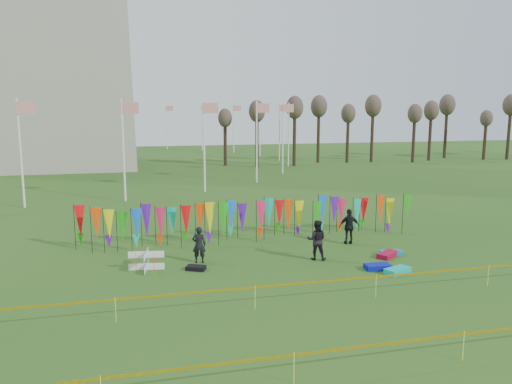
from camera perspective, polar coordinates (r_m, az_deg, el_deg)
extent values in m
plane|color=#244E16|center=(21.55, 3.22, -10.17)|extent=(160.00, 160.00, 0.00)
cylinder|color=white|center=(70.37, 2.70, 6.86)|extent=(0.16, 0.16, 8.00)
plane|color=#B51A13|center=(70.46, 3.19, 9.54)|extent=(1.40, 0.00, 1.40)
cylinder|color=white|center=(77.09, 0.47, 7.10)|extent=(0.16, 0.16, 8.00)
plane|color=#B51A13|center=(77.18, 0.91, 9.55)|extent=(1.40, 0.00, 1.40)
cylinder|color=white|center=(83.06, -2.58, 7.26)|extent=(0.16, 0.16, 8.00)
plane|color=#B51A13|center=(83.11, -2.18, 9.54)|extent=(1.40, 0.00, 1.40)
cylinder|color=white|center=(88.04, -6.19, 7.35)|extent=(0.16, 0.16, 8.00)
plane|color=#B51A13|center=(88.06, -5.84, 9.50)|extent=(1.40, 0.00, 1.40)
cylinder|color=white|center=(91.89, -10.18, 7.34)|extent=(0.16, 0.16, 8.00)
plane|color=#B51A13|center=(91.87, -9.87, 9.41)|extent=(1.40, 0.00, 1.40)
cylinder|color=white|center=(94.49, -14.42, 7.25)|extent=(0.16, 0.16, 8.00)
plane|color=#B51A13|center=(94.43, -14.13, 9.26)|extent=(1.40, 0.00, 1.40)
cylinder|color=white|center=(95.77, -18.78, 7.07)|extent=(0.16, 0.16, 8.00)
plane|color=#B51A13|center=(95.67, -18.53, 9.06)|extent=(1.40, 0.00, 1.40)
cylinder|color=white|center=(95.71, -23.18, 6.81)|extent=(0.16, 0.16, 8.00)
plane|color=#B51A13|center=(95.56, -22.95, 8.80)|extent=(1.40, 0.00, 1.40)
cylinder|color=white|center=(40.32, -25.30, 3.98)|extent=(0.16, 0.16, 8.00)
plane|color=#B51A13|center=(40.07, -24.79, 8.72)|extent=(1.40, 0.00, 1.40)
cylinder|color=white|center=(40.48, -14.91, 4.59)|extent=(0.16, 0.16, 8.00)
plane|color=#B51A13|center=(40.34, -14.25, 9.30)|extent=(1.40, 0.00, 1.40)
cylinder|color=white|center=(43.67, -5.93, 5.19)|extent=(0.16, 0.16, 8.00)
plane|color=#B51A13|center=(43.64, -5.22, 9.54)|extent=(1.40, 0.00, 1.40)
cylinder|color=white|center=(49.14, 0.08, 5.72)|extent=(0.16, 0.16, 8.00)
plane|color=#B51A13|center=(49.18, 0.77, 9.57)|extent=(1.40, 0.00, 1.40)
cylinder|color=white|center=(55.90, 3.09, 6.17)|extent=(0.16, 0.16, 8.00)
plane|color=#B51A13|center=(55.98, 3.72, 9.55)|extent=(1.40, 0.00, 1.40)
cylinder|color=white|center=(63.17, 3.74, 6.55)|extent=(0.16, 0.16, 8.00)
plane|color=#B51A13|center=(63.27, 4.30, 9.53)|extent=(1.40, 0.00, 1.40)
cylinder|color=black|center=(27.16, -19.85, -4.15)|extent=(0.03, 0.03, 2.21)
cone|color=red|center=(27.08, -19.29, -3.67)|extent=(0.64, 0.64, 1.60)
cylinder|color=black|center=(27.10, -18.45, -4.10)|extent=(0.03, 0.03, 2.21)
cone|color=#FF4408|center=(27.02, -17.88, -3.62)|extent=(0.64, 0.64, 1.60)
cylinder|color=black|center=(27.05, -17.04, -4.05)|extent=(0.03, 0.03, 2.21)
cone|color=yellow|center=(26.98, -16.47, -3.57)|extent=(0.64, 0.64, 1.60)
cylinder|color=black|center=(27.01, -15.62, -4.00)|extent=(0.03, 0.03, 2.21)
cone|color=#1CA512|center=(26.95, -15.05, -3.52)|extent=(0.64, 0.64, 1.60)
cylinder|color=black|center=(27.00, -14.21, -3.95)|extent=(0.03, 0.03, 2.21)
cone|color=blue|center=(26.95, -13.63, -3.46)|extent=(0.64, 0.64, 1.60)
cylinder|color=black|center=(27.00, -12.79, -3.89)|extent=(0.03, 0.03, 2.21)
cone|color=#5913AA|center=(26.95, -12.21, -3.40)|extent=(0.64, 0.64, 1.60)
cylinder|color=black|center=(27.01, -11.37, -3.83)|extent=(0.03, 0.03, 2.21)
cone|color=#FF1C5B|center=(26.98, -10.80, -3.34)|extent=(0.64, 0.64, 1.60)
cylinder|color=black|center=(27.05, -9.96, -3.77)|extent=(0.03, 0.03, 2.21)
cone|color=#0BB294|center=(27.02, -9.38, -3.28)|extent=(0.64, 0.64, 1.60)
cylinder|color=black|center=(27.10, -8.55, -3.71)|extent=(0.03, 0.03, 2.21)
cone|color=red|center=(27.07, -7.97, -3.22)|extent=(0.64, 0.64, 1.60)
cylinder|color=black|center=(27.16, -7.15, -3.64)|extent=(0.03, 0.03, 2.21)
cone|color=#FF4408|center=(27.14, -6.57, -3.16)|extent=(0.64, 0.64, 1.60)
cylinder|color=black|center=(27.24, -5.76, -3.58)|extent=(0.03, 0.03, 2.21)
cone|color=yellow|center=(27.23, -5.18, -3.09)|extent=(0.64, 0.64, 1.60)
cylinder|color=black|center=(27.34, -4.37, -3.51)|extent=(0.03, 0.03, 2.21)
cone|color=#1CA512|center=(27.34, -3.80, -3.02)|extent=(0.64, 0.64, 1.60)
cylinder|color=black|center=(27.46, -3.00, -3.44)|extent=(0.03, 0.03, 2.21)
cone|color=blue|center=(27.46, -2.43, -2.95)|extent=(0.64, 0.64, 1.60)
cylinder|color=black|center=(27.59, -1.63, -3.37)|extent=(0.03, 0.03, 2.21)
cone|color=#5913AA|center=(27.60, -1.07, -2.88)|extent=(0.64, 0.64, 1.60)
cylinder|color=black|center=(27.73, -0.28, -3.30)|extent=(0.03, 0.03, 2.21)
cone|color=#FF1C5B|center=(27.75, 0.28, -2.81)|extent=(0.64, 0.64, 1.60)
cylinder|color=black|center=(27.89, 1.05, -3.22)|extent=(0.03, 0.03, 2.21)
cone|color=#0BB294|center=(27.91, 1.61, -2.74)|extent=(0.64, 0.64, 1.60)
cylinder|color=black|center=(28.07, 2.37, -3.15)|extent=(0.03, 0.03, 2.21)
cone|color=red|center=(28.09, 2.92, -2.67)|extent=(0.64, 0.64, 1.60)
cylinder|color=black|center=(28.25, 3.67, -3.07)|extent=(0.03, 0.03, 2.21)
cone|color=#FF4408|center=(28.29, 4.21, -2.60)|extent=(0.64, 0.64, 1.60)
cylinder|color=black|center=(28.46, 4.95, -3.00)|extent=(0.03, 0.03, 2.21)
cone|color=yellow|center=(28.50, 5.49, -2.53)|extent=(0.64, 0.64, 1.60)
cylinder|color=black|center=(28.68, 6.21, -2.92)|extent=(0.03, 0.03, 2.21)
cone|color=#1CA512|center=(28.73, 6.74, -2.45)|extent=(0.64, 0.64, 1.60)
cylinder|color=black|center=(28.91, 7.45, -2.85)|extent=(0.03, 0.03, 2.21)
cone|color=blue|center=(28.96, 7.98, -2.38)|extent=(0.64, 0.64, 1.60)
cylinder|color=black|center=(29.15, 8.68, -2.77)|extent=(0.03, 0.03, 2.21)
cone|color=#5913AA|center=(29.21, 9.20, -2.31)|extent=(0.64, 0.64, 1.60)
cylinder|color=black|center=(29.41, 9.88, -2.70)|extent=(0.03, 0.03, 2.21)
cone|color=#FF1C5B|center=(29.48, 10.39, -2.24)|extent=(0.64, 0.64, 1.60)
cylinder|color=black|center=(29.68, 11.06, -2.62)|extent=(0.03, 0.03, 2.21)
cone|color=#0BB294|center=(29.75, 11.56, -2.17)|extent=(0.64, 0.64, 1.60)
cylinder|color=black|center=(29.97, 12.22, -2.54)|extent=(0.03, 0.03, 2.21)
cone|color=red|center=(30.04, 12.71, -2.09)|extent=(0.64, 0.64, 1.60)
cylinder|color=black|center=(30.26, 13.35, -2.47)|extent=(0.03, 0.03, 2.21)
cone|color=#FF4408|center=(30.34, 13.84, -2.02)|extent=(0.64, 0.64, 1.60)
cylinder|color=black|center=(30.57, 14.47, -2.39)|extent=(0.03, 0.03, 2.21)
cone|color=yellow|center=(30.66, 14.94, -1.95)|extent=(0.64, 0.64, 1.60)
cylinder|color=black|center=(30.89, 15.56, -2.32)|extent=(0.03, 0.03, 2.21)
cone|color=#1CA512|center=(30.98, 16.03, -1.88)|extent=(0.64, 0.64, 1.60)
cube|color=yellow|center=(19.00, 5.53, -10.32)|extent=(26.00, 0.01, 0.08)
cylinder|color=#ECFD38|center=(18.19, -16.36, -12.86)|extent=(0.02, 0.02, 0.90)
cylinder|color=#ECFD38|center=(18.60, -0.44, -11.94)|extent=(0.02, 0.02, 0.90)
cylinder|color=#ECFD38|center=(20.27, 13.67, -10.38)|extent=(0.02, 0.02, 0.90)
cylinder|color=#ECFD38|center=(22.94, 24.96, -8.66)|extent=(0.02, 0.02, 0.90)
cube|color=yellow|center=(14.63, 12.52, -16.82)|extent=(26.00, 0.01, 0.08)
cylinder|color=#ECFD38|center=(14.10, 4.72, -19.37)|extent=(0.02, 0.02, 0.90)
cylinder|color=#ECFD38|center=(16.24, 22.39, -16.00)|extent=(0.02, 0.02, 0.90)
cylinder|color=#322419|center=(64.64, -3.14, 5.91)|extent=(0.44, 0.44, 6.40)
ellipsoid|color=brown|center=(64.52, -3.17, 8.89)|extent=(1.92, 1.92, 2.56)
cylinder|color=#322419|center=(65.50, 0.32, 5.97)|extent=(0.44, 0.44, 6.40)
ellipsoid|color=brown|center=(65.38, 0.32, 8.91)|extent=(1.92, 1.92, 2.56)
cylinder|color=#322419|center=(66.59, 3.68, 6.01)|extent=(0.44, 0.44, 6.40)
ellipsoid|color=brown|center=(66.47, 3.71, 8.90)|extent=(1.92, 1.92, 2.56)
cylinder|color=#322419|center=(67.90, 6.92, 6.03)|extent=(0.44, 0.44, 6.40)
ellipsoid|color=brown|center=(67.78, 6.97, 8.86)|extent=(1.92, 1.92, 2.56)
cylinder|color=#322419|center=(69.41, 10.02, 6.03)|extent=(0.44, 0.44, 6.40)
ellipsoid|color=brown|center=(69.30, 10.10, 8.80)|extent=(1.92, 1.92, 2.56)
cylinder|color=#322419|center=(71.12, 12.99, 6.01)|extent=(0.44, 0.44, 6.40)
ellipsoid|color=brown|center=(71.01, 13.09, 8.72)|extent=(1.92, 1.92, 2.56)
cylinder|color=#322419|center=(73.01, 15.81, 5.98)|extent=(0.44, 0.44, 6.40)
ellipsoid|color=brown|center=(72.90, 15.93, 8.61)|extent=(1.92, 1.92, 2.56)
cylinder|color=#322419|center=(75.06, 18.48, 5.94)|extent=(0.44, 0.44, 6.40)
ellipsoid|color=brown|center=(74.96, 18.62, 8.50)|extent=(1.92, 1.92, 2.56)
cylinder|color=#322419|center=(77.27, 21.00, 5.88)|extent=(0.44, 0.44, 6.40)
ellipsoid|color=brown|center=(77.17, 21.15, 8.37)|extent=(1.92, 1.92, 2.56)
cylinder|color=#322419|center=(79.62, 23.38, 5.82)|extent=(0.44, 0.44, 6.40)
ellipsoid|color=brown|center=(79.52, 23.54, 8.24)|extent=(1.92, 1.92, 2.56)
cylinder|color=#322419|center=(82.09, 25.62, 5.76)|extent=(0.44, 0.44, 6.40)
ellipsoid|color=brown|center=(81.99, 25.79, 8.10)|extent=(1.92, 1.92, 2.56)
cylinder|color=red|center=(22.95, -13.40, -7.99)|extent=(0.02, 0.02, 0.91)
cylinder|color=red|center=(22.96, -11.39, -7.90)|extent=(0.02, 0.02, 0.91)
cylinder|color=red|center=(23.71, -13.42, -7.42)|extent=(0.02, 0.02, 0.91)
cylinder|color=red|center=(23.72, -11.48, -7.34)|extent=(0.02, 0.02, 0.91)
imported|color=black|center=(23.90, -6.53, -6.01)|extent=(0.73, 0.60, 1.76)
imported|color=black|center=(24.41, 6.95, -5.46)|extent=(1.10, 0.89, 1.95)
imported|color=black|center=(27.46, 10.62, -3.90)|extent=(1.20, 0.79, 1.92)
cube|color=#0CBCAD|center=(23.37, 15.87, -8.63)|extent=(1.35, 1.01, 0.24)
cube|color=#0A18A7|center=(23.67, 13.73, -8.30)|extent=(1.19, 0.66, 0.24)
cube|color=#A80B2C|center=(25.70, 14.83, -6.93)|extent=(1.40, 1.23, 0.24)
cube|color=black|center=(23.09, -6.88, -8.61)|extent=(0.98, 0.82, 0.20)
cube|color=#0C83B4|center=(26.08, 15.20, -6.73)|extent=(1.15, 0.59, 0.22)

